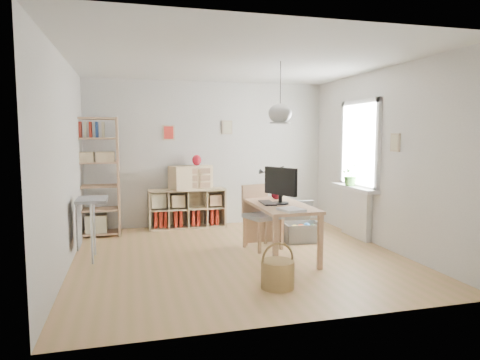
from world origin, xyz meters
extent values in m
plane|color=tan|center=(0.00, 0.00, 0.00)|extent=(4.50, 4.50, 0.00)
plane|color=silver|center=(0.00, 2.25, 1.35)|extent=(4.50, 0.00, 4.50)
plane|color=silver|center=(0.00, -2.25, 1.35)|extent=(4.50, 0.00, 4.50)
plane|color=silver|center=(-2.25, 0.00, 1.35)|extent=(0.00, 4.50, 4.50)
plane|color=silver|center=(2.25, 0.00, 1.35)|extent=(0.00, 4.50, 4.50)
plane|color=silver|center=(0.00, 0.00, 2.70)|extent=(4.50, 4.50, 0.00)
cylinder|color=black|center=(0.55, -0.15, 2.36)|extent=(0.01, 0.01, 0.68)
ellipsoid|color=silver|center=(0.55, -0.15, 2.00)|extent=(0.32, 0.32, 0.27)
cube|color=white|center=(2.23, 0.60, 1.55)|extent=(0.03, 1.00, 1.30)
cube|color=white|center=(2.21, 0.06, 1.55)|extent=(0.06, 0.08, 1.46)
cube|color=white|center=(2.21, 1.14, 1.55)|extent=(0.06, 0.08, 1.46)
cube|color=white|center=(2.21, 0.60, 2.24)|extent=(0.06, 1.16, 0.08)
cube|color=white|center=(2.21, 0.60, 0.86)|extent=(0.06, 1.16, 0.08)
cube|color=silver|center=(2.19, 0.60, 0.40)|extent=(0.10, 0.80, 0.80)
cube|color=white|center=(2.14, 0.60, 0.83)|extent=(0.22, 1.20, 0.06)
cube|color=tan|center=(0.55, -0.15, 0.73)|extent=(0.70, 1.50, 0.04)
cube|color=tan|center=(0.25, -0.85, 0.35)|extent=(0.06, 0.06, 0.71)
cube|color=tan|center=(0.25, 0.55, 0.35)|extent=(0.06, 0.06, 0.71)
cube|color=tan|center=(0.85, -0.85, 0.35)|extent=(0.06, 0.06, 0.71)
cube|color=tan|center=(0.85, 0.55, 0.35)|extent=(0.06, 0.06, 0.71)
cube|color=tan|center=(-0.45, 2.04, 0.01)|extent=(1.40, 0.38, 0.03)
cube|color=tan|center=(-0.45, 2.04, 0.70)|extent=(1.40, 0.38, 0.03)
cube|color=tan|center=(-1.14, 2.04, 0.36)|extent=(0.03, 0.38, 0.72)
cube|color=tan|center=(0.23, 2.04, 0.36)|extent=(0.03, 0.38, 0.72)
cube|color=tan|center=(-0.45, 2.22, 0.36)|extent=(1.40, 0.02, 0.72)
cube|color=maroon|center=(-1.03, 2.06, 0.19)|extent=(0.06, 0.26, 0.30)
cube|color=maroon|center=(-0.94, 2.06, 0.19)|extent=(0.05, 0.26, 0.30)
cube|color=maroon|center=(-0.86, 2.06, 0.19)|extent=(0.05, 0.26, 0.30)
cube|color=maroon|center=(-0.67, 2.06, 0.19)|extent=(0.05, 0.26, 0.30)
cube|color=maroon|center=(-0.58, 2.06, 0.19)|extent=(0.05, 0.26, 0.30)
cube|color=maroon|center=(-0.35, 2.06, 0.19)|extent=(0.06, 0.26, 0.30)
cube|color=maroon|center=(-0.26, 2.06, 0.19)|extent=(0.06, 0.26, 0.30)
cube|color=maroon|center=(0.00, 2.06, 0.19)|extent=(0.06, 0.26, 0.30)
cube|color=maroon|center=(0.09, 2.06, 0.19)|extent=(0.05, 0.26, 0.30)
cube|color=tan|center=(-2.41, 1.80, 1.00)|extent=(0.04, 0.38, 2.00)
cube|color=tan|center=(-1.65, 1.80, 1.00)|extent=(0.04, 0.38, 2.00)
cube|color=tan|center=(-2.03, 1.80, 0.05)|extent=(0.76, 0.38, 0.03)
cube|color=tan|center=(-2.03, 1.80, 0.45)|extent=(0.76, 0.38, 0.03)
cube|color=tan|center=(-2.03, 1.80, 0.85)|extent=(0.76, 0.38, 0.03)
cube|color=tan|center=(-2.03, 1.80, 1.25)|extent=(0.76, 0.38, 0.03)
cube|color=tan|center=(-2.03, 1.80, 1.65)|extent=(0.76, 0.38, 0.03)
cube|color=tan|center=(-2.03, 1.80, 1.98)|extent=(0.76, 0.38, 0.03)
cube|color=navy|center=(-2.31, 1.80, 1.79)|extent=(0.04, 0.18, 0.26)
cube|color=maroon|center=(-2.23, 1.80, 1.79)|extent=(0.04, 0.18, 0.26)
cube|color=beige|center=(-2.15, 1.80, 1.79)|extent=(0.04, 0.18, 0.26)
cube|color=maroon|center=(-2.07, 1.80, 1.79)|extent=(0.04, 0.18, 0.26)
cube|color=navy|center=(-1.97, 1.80, 1.79)|extent=(0.04, 0.18, 0.26)
cube|color=beige|center=(-1.87, 1.80, 1.79)|extent=(0.04, 0.18, 0.26)
cube|color=gray|center=(-1.97, 0.35, 0.83)|extent=(0.40, 0.55, 0.04)
cylinder|color=silver|center=(-1.97, 0.13, 0.41)|extent=(0.03, 0.03, 0.82)
cylinder|color=silver|center=(-1.97, 0.57, 0.41)|extent=(0.03, 0.03, 0.82)
cube|color=gray|center=(-2.15, 0.35, 0.50)|extent=(0.02, 0.50, 0.62)
cube|color=gray|center=(0.45, 0.30, 0.50)|extent=(0.59, 0.59, 0.07)
cube|color=tan|center=(0.32, 0.04, 0.23)|extent=(0.05, 0.05, 0.47)
cube|color=tan|center=(0.20, 0.42, 0.23)|extent=(0.05, 0.05, 0.47)
cube|color=tan|center=(0.70, 0.17, 0.23)|extent=(0.05, 0.05, 0.47)
cube|color=tan|center=(0.58, 0.55, 0.23)|extent=(0.05, 0.05, 0.47)
cube|color=tan|center=(0.39, 0.50, 0.74)|extent=(0.46, 0.18, 0.42)
cylinder|color=#AF864F|center=(0.11, -1.33, 0.15)|extent=(0.37, 0.37, 0.31)
torus|color=#AF864F|center=(0.11, -1.33, 0.33)|extent=(0.38, 0.04, 0.38)
cube|color=#B7B7B2|center=(1.20, 0.56, 0.01)|extent=(0.61, 0.44, 0.02)
cube|color=#B7B7B2|center=(0.91, 0.58, 0.15)|extent=(0.05, 0.40, 0.30)
cube|color=#B7B7B2|center=(1.48, 0.54, 0.15)|extent=(0.05, 0.40, 0.30)
cube|color=#B7B7B2|center=(1.18, 0.37, 0.15)|extent=(0.58, 0.06, 0.30)
cube|color=#B7B7B2|center=(1.21, 0.75, 0.15)|extent=(0.58, 0.06, 0.30)
cube|color=#B7B7B2|center=(1.22, 0.92, 0.43)|extent=(0.60, 0.23, 0.38)
sphere|color=yellow|center=(1.05, 0.51, 0.22)|extent=(0.13, 0.13, 0.13)
sphere|color=#1758A4|center=(1.30, 0.60, 0.22)|extent=(0.13, 0.13, 0.13)
sphere|color=#C53D18|center=(1.17, 0.54, 0.22)|extent=(0.13, 0.13, 0.13)
sphere|color=green|center=(1.35, 0.47, 0.22)|extent=(0.13, 0.13, 0.13)
cylinder|color=black|center=(0.56, -0.17, 0.76)|extent=(0.23, 0.23, 0.02)
cylinder|color=black|center=(0.56, -0.17, 0.82)|extent=(0.05, 0.05, 0.11)
cube|color=black|center=(0.56, -0.17, 1.07)|extent=(0.29, 0.55, 0.38)
cube|color=black|center=(0.39, -0.10, 0.76)|extent=(0.19, 0.44, 0.02)
cylinder|color=black|center=(0.82, 0.51, 0.77)|extent=(0.06, 0.06, 0.04)
cylinder|color=black|center=(0.82, 0.51, 0.97)|extent=(0.02, 0.02, 0.40)
cone|color=black|center=(0.48, 0.42, 1.15)|extent=(0.10, 0.07, 0.09)
sphere|color=#540B16|center=(0.65, 0.26, 0.82)|extent=(0.14, 0.14, 0.14)
cube|color=white|center=(0.50, -0.73, 0.77)|extent=(0.32, 0.36, 0.03)
cube|color=tan|center=(-0.38, 2.04, 0.93)|extent=(0.82, 0.59, 0.43)
ellipsoid|color=maroon|center=(-0.27, 2.04, 1.25)|extent=(0.17, 0.17, 0.20)
imported|color=#38712A|center=(2.12, 0.70, 1.04)|extent=(0.33, 0.28, 0.36)
camera|label=1|loc=(-1.47, -5.72, 1.70)|focal=32.00mm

